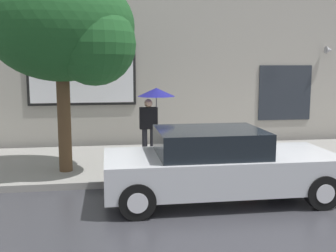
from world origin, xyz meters
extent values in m
plane|color=#333338|center=(0.00, 0.00, 0.00)|extent=(60.00, 60.00, 0.00)
cube|color=gray|center=(0.00, 3.00, 0.07)|extent=(20.00, 4.00, 0.15)
cube|color=#9E998E|center=(0.00, 5.50, 3.50)|extent=(20.00, 0.40, 7.00)
cube|color=black|center=(-3.09, 5.27, 2.36)|extent=(3.27, 0.06, 1.96)
cube|color=silver|center=(-3.09, 5.24, 2.36)|extent=(3.11, 0.03, 1.80)
cube|color=#262B33|center=(3.48, 5.28, 1.70)|extent=(1.80, 0.04, 1.80)
cone|color=#99999E|center=(4.88, 5.15, 3.10)|extent=(0.22, 0.24, 0.24)
cube|color=#B7BABF|center=(-0.19, 0.01, 0.58)|extent=(4.46, 1.82, 0.64)
cube|color=black|center=(-0.42, 0.01, 1.15)|extent=(2.01, 1.60, 0.48)
cylinder|color=black|center=(1.49, 0.85, 0.32)|extent=(0.64, 0.22, 0.64)
cylinder|color=silver|center=(1.49, 0.85, 0.32)|extent=(0.35, 0.24, 0.35)
cylinder|color=black|center=(1.49, -0.82, 0.32)|extent=(0.64, 0.22, 0.64)
cylinder|color=silver|center=(1.49, -0.82, 0.32)|extent=(0.35, 0.24, 0.35)
cylinder|color=black|center=(-1.87, 0.85, 0.32)|extent=(0.64, 0.22, 0.64)
cylinder|color=silver|center=(-1.87, 0.85, 0.32)|extent=(0.35, 0.24, 0.35)
cylinder|color=black|center=(-1.87, -0.82, 0.32)|extent=(0.64, 0.22, 0.64)
cylinder|color=silver|center=(-1.87, -0.82, 0.32)|extent=(0.35, 0.24, 0.35)
cylinder|color=red|center=(1.05, 1.81, 0.45)|extent=(0.22, 0.22, 0.60)
sphere|color=#AD1814|center=(1.05, 1.81, 0.75)|extent=(0.23, 0.23, 0.23)
cylinder|color=#AD1814|center=(1.05, 1.65, 0.48)|extent=(0.09, 0.12, 0.09)
cylinder|color=#AD1814|center=(1.05, 1.97, 0.48)|extent=(0.09, 0.12, 0.09)
cylinder|color=red|center=(1.05, 1.81, 0.18)|extent=(0.30, 0.30, 0.06)
cylinder|color=black|center=(-1.39, 3.06, 0.55)|extent=(0.14, 0.14, 0.80)
cylinder|color=black|center=(-1.18, 3.06, 0.55)|extent=(0.14, 0.14, 0.80)
cube|color=black|center=(-1.28, 3.06, 1.23)|extent=(0.47, 0.22, 0.57)
sphere|color=tan|center=(-1.28, 3.06, 1.62)|extent=(0.22, 0.22, 0.22)
cylinder|color=#4C4C51|center=(-1.07, 3.06, 1.48)|extent=(0.02, 0.02, 0.90)
cone|color=navy|center=(-1.07, 3.06, 1.91)|extent=(0.98, 0.98, 0.22)
cylinder|color=#4C3823|center=(-3.33, 2.07, 1.36)|extent=(0.30, 0.30, 2.41)
ellipsoid|color=#19471E|center=(-3.33, 2.07, 3.47)|extent=(3.30, 2.80, 2.47)
sphere|color=#19471E|center=(-2.59, 1.66, 3.06)|extent=(1.81, 1.81, 1.81)
camera|label=1|loc=(-2.34, -7.45, 2.60)|focal=43.47mm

